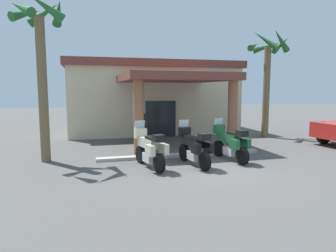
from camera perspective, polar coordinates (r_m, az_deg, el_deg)
name	(u,v)px	position (r m, az deg, el deg)	size (l,w,h in m)	color
ground_plane	(211,169)	(10.87, 8.18, -7.97)	(80.00, 80.00, 0.00)	#514F4C
motel_building	(152,96)	(20.01, -2.99, 5.59)	(10.92, 10.76, 4.52)	beige
motorcycle_cream	(150,148)	(10.76, -3.50, -4.24)	(0.96, 2.18, 1.61)	black
motorcycle_black	(194,147)	(11.11, 4.94, -3.90)	(0.83, 2.21, 1.61)	black
motorcycle_green	(230,143)	(12.11, 11.64, -3.12)	(0.84, 2.20, 1.61)	black
pedestrian	(144,123)	(16.10, -4.55, 0.60)	(0.32, 0.50, 1.74)	black
palm_tree_roadside	(41,47)	(12.57, -22.82, 13.60)	(2.10, 2.17, 6.23)	brown
palm_tree_near_portico	(268,65)	(18.52, 18.31, 10.91)	(2.42, 2.47, 6.07)	brown
curb_strip	(181,155)	(12.70, 2.48, -5.46)	(6.93, 0.36, 0.12)	#ADA89E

